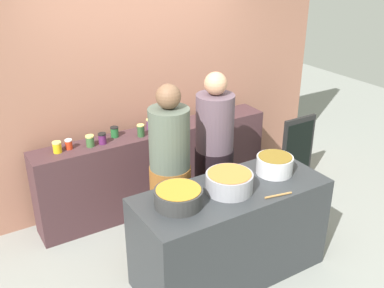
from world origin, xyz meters
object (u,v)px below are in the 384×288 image
preserve_jar_5 (141,130)px  cooking_pot_center (229,182)px  preserve_jar_10 (211,112)px  preserve_jar_11 (226,110)px  preserve_jar_7 (166,125)px  cook_in_cap (214,162)px  preserve_jar_4 (115,132)px  preserve_jar_9 (203,117)px  wooden_spoon (278,195)px  preserve_jar_1 (69,144)px  cook_with_tongs (170,181)px  preserve_jar_2 (90,141)px  cooking_pot_left (178,197)px  chalkboard_sign (297,151)px  preserve_jar_3 (102,138)px  cooking_pot_right (275,165)px  preserve_jar_6 (150,124)px  preserve_jar_8 (175,121)px  preserve_jar_0 (57,147)px

preserve_jar_5 → cooking_pot_center: (0.17, -1.34, -0.02)m
preserve_jar_10 → preserve_jar_11: 0.20m
preserve_jar_7 → cook_in_cap: bearing=-73.0°
preserve_jar_4 → preserve_jar_9: preserve_jar_9 is taller
wooden_spoon → cook_in_cap: cook_in_cap is taller
preserve_jar_1 → cook_in_cap: bearing=-30.8°
preserve_jar_4 → cook_with_tongs: cook_with_tongs is taller
preserve_jar_1 → preserve_jar_7: size_ratio=0.78×
preserve_jar_1 → cooking_pot_center: 1.69m
preserve_jar_2 → preserve_jar_5: 0.54m
cooking_pot_left → cooking_pot_center: size_ratio=0.98×
preserve_jar_7 → cook_in_cap: (0.20, -0.64, -0.22)m
preserve_jar_5 → cook_with_tongs: (-0.08, -0.76, -0.22)m
preserve_jar_2 → preserve_jar_5: (0.54, -0.04, 0.01)m
preserve_jar_4 → preserve_jar_11: bearing=-3.7°
preserve_jar_11 → cooking_pot_left: 1.96m
cook_in_cap → preserve_jar_11: bearing=47.2°
preserve_jar_10 → chalkboard_sign: (0.94, -0.50, -0.54)m
preserve_jar_1 → preserve_jar_11: preserve_jar_11 is taller
preserve_jar_7 → chalkboard_sign: (1.58, -0.42, -0.54)m
preserve_jar_5 → cooking_pot_left: 1.34m
preserve_jar_3 → preserve_jar_11: size_ratio=0.93×
cooking_pot_center → cooking_pot_right: bearing=4.9°
preserve_jar_6 → cook_in_cap: cook_in_cap is taller
preserve_jar_3 → wooden_spoon: bearing=-62.1°
preserve_jar_7 → preserve_jar_8: size_ratio=0.96×
preserve_jar_4 → preserve_jar_9: 1.03m
preserve_jar_10 → wooden_spoon: 1.76m
preserve_jar_10 → cook_in_cap: (-0.44, -0.72, -0.22)m
preserve_jar_4 → cook_with_tongs: bearing=-79.7°
preserve_jar_1 → cooking_pot_right: (1.44, -1.38, -0.01)m
wooden_spoon → preserve_jar_8: bearing=91.2°
cooking_pot_center → chalkboard_sign: (1.70, 0.92, -0.52)m
preserve_jar_10 → cooking_pot_left: (-1.23, -1.38, -0.03)m
cook_in_cap → chalkboard_sign: size_ratio=1.91×
preserve_jar_2 → cook_in_cap: bearing=-33.6°
preserve_jar_6 → cooking_pot_left: size_ratio=0.31×
preserve_jar_7 → wooden_spoon: (0.17, -1.62, -0.09)m
preserve_jar_8 → cooking_pot_left: (-0.73, -1.35, -0.03)m
preserve_jar_7 → preserve_jar_4: bearing=166.2°
preserve_jar_1 → preserve_jar_5: bearing=-6.8°
preserve_jar_10 → cook_with_tongs: 1.33m
preserve_jar_11 → cooking_pot_center: (-0.96, -1.38, -0.02)m
preserve_jar_8 → cook_in_cap: size_ratio=0.08×
preserve_jar_10 → chalkboard_sign: preserve_jar_10 is taller
preserve_jar_0 → preserve_jar_6: size_ratio=0.92×
cooking_pot_left → chalkboard_sign: 2.40m
cooking_pot_center → preserve_jar_5: bearing=97.2°
preserve_jar_9 → cooking_pot_right: 1.31m
cook_with_tongs → preserve_jar_11: bearing=33.8°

